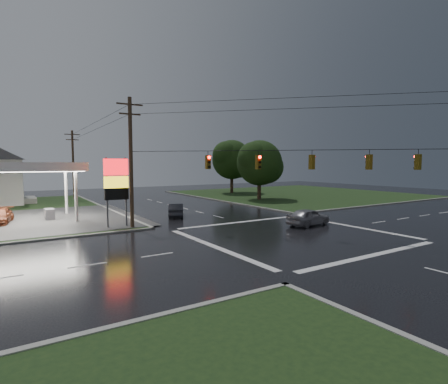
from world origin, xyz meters
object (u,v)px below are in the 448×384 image
tree_ne_far (232,160)px  car_north (176,210)px  utility_pole_nw (131,161)px  tree_ne_near (260,163)px  pylon_sign (116,181)px  car_crossing (308,217)px  utility_pole_n (73,164)px

tree_ne_far → car_north: tree_ne_far is taller
utility_pole_nw → tree_ne_near: bearing=27.9°
car_north → pylon_sign: bearing=47.9°
tree_ne_near → car_crossing: tree_ne_near is taller
tree_ne_far → car_north: 29.76m
utility_pole_nw → car_north: size_ratio=2.63×
pylon_sign → tree_ne_near: size_ratio=0.67×
pylon_sign → utility_pole_nw: (1.00, -1.00, 1.71)m
tree_ne_far → car_north: bearing=-135.3°
tree_ne_far → car_crossing: size_ratio=2.18×
utility_pole_n → tree_ne_near: (23.64, -16.01, 0.09)m
utility_pole_n → pylon_sign: bearing=-92.1°
pylon_sign → tree_ne_near: tree_ne_near is taller
utility_pole_nw → tree_ne_near: utility_pole_nw is taller
tree_ne_near → car_crossing: (-10.02, -19.64, -4.80)m
pylon_sign → car_north: (6.85, 2.93, -3.32)m
tree_ne_near → car_north: 20.33m
utility_pole_nw → car_north: utility_pole_nw is taller
utility_pole_nw → tree_ne_far: bearing=42.6°
pylon_sign → car_north: 8.16m
car_crossing → pylon_sign: bearing=54.0°
tree_ne_far → car_crossing: (-13.03, -31.64, -5.41)m
pylon_sign → tree_ne_far: (27.65, 23.49, 2.17)m
utility_pole_n → car_crossing: size_ratio=2.34×
utility_pole_n → tree_ne_near: size_ratio=1.17×
utility_pole_nw → tree_ne_far: size_ratio=1.12×
tree_ne_near → tree_ne_far: tree_ne_far is taller
tree_ne_far → car_north: (-20.80, -20.56, -5.49)m
tree_ne_near → tree_ne_far: (3.01, 12.00, 0.62)m
pylon_sign → utility_pole_n: 27.56m
pylon_sign → tree_ne_far: tree_ne_far is taller
pylon_sign → utility_pole_n: (1.00, 27.50, 1.46)m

